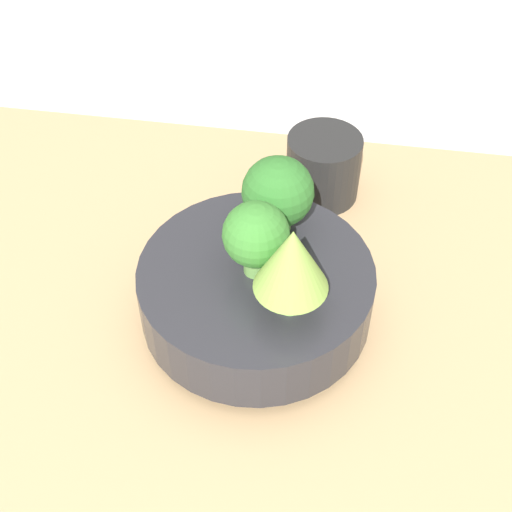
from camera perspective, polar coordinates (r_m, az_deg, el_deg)
name	(u,v)px	position (r m, az deg, el deg)	size (l,w,h in m)	color
ground_plane	(291,343)	(0.78, 2.85, -6.96)	(6.00, 6.00, 0.00)	silver
table	(292,331)	(0.76, 2.91, -6.01)	(1.06, 0.63, 0.04)	tan
bowl	(256,292)	(0.71, 0.00, -2.90)	(0.23, 0.23, 0.07)	#28282D
romanesco_piece_near	(287,261)	(0.61, 2.49, -0.37)	(0.07, 0.07, 0.10)	#7AB256
broccoli_floret_center	(256,236)	(0.65, 0.00, 1.61)	(0.06, 0.06, 0.08)	#6BA34C
broccoli_floret_back	(278,193)	(0.70, 1.76, 5.06)	(0.07, 0.07, 0.08)	#609347
cup	(323,167)	(0.86, 5.39, 7.11)	(0.09, 0.09, 0.08)	black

